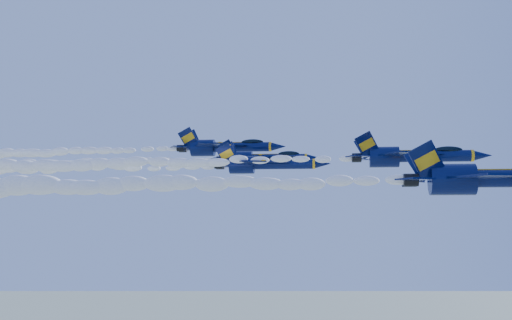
# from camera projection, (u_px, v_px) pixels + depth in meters

# --- Properties ---
(jet_lead) EXTENTS (19.68, 16.15, 7.31)m
(jet_lead) POSITION_uv_depth(u_px,v_px,m) (495.00, 178.00, 54.15)
(jet_lead) COLOR #09113C
(smoke_trail_jet_lead) EXTENTS (57.94, 2.67, 2.40)m
(smoke_trail_jet_lead) POSITION_uv_depth(u_px,v_px,m) (119.00, 185.00, 59.34)
(smoke_trail_jet_lead) COLOR white
(jet_second) EXTENTS (16.34, 13.40, 6.07)m
(jet_second) POSITION_uv_depth(u_px,v_px,m) (412.00, 156.00, 68.34)
(jet_second) COLOR #09113C
(smoke_trail_jet_second) EXTENTS (57.94, 2.21, 1.99)m
(smoke_trail_jet_second) POSITION_uv_depth(u_px,v_px,m) (125.00, 163.00, 73.34)
(smoke_trail_jet_second) COLOR white
(jet_third) EXTENTS (15.36, 12.60, 5.71)m
(jet_third) POSITION_uv_depth(u_px,v_px,m) (265.00, 164.00, 75.64)
(jet_third) COLOR #09113C
(smoke_trail_jet_third) EXTENTS (57.94, 2.08, 1.87)m
(smoke_trail_jet_third) POSITION_uv_depth(u_px,v_px,m) (16.00, 170.00, 80.58)
(smoke_trail_jet_third) COLOR white
(jet_fourth) EXTENTS (16.23, 13.31, 6.03)m
(jet_fourth) POSITION_uv_depth(u_px,v_px,m) (262.00, 158.00, 88.65)
(jet_fourth) COLOR #09113C
(smoke_trail_jet_fourth) EXTENTS (57.94, 2.20, 1.98)m
(smoke_trail_jet_fourth) POSITION_uv_depth(u_px,v_px,m) (46.00, 164.00, 93.65)
(smoke_trail_jet_fourth) COLOR white
(jet_fifth) EXTENTS (18.82, 15.44, 6.99)m
(jet_fifth) POSITION_uv_depth(u_px,v_px,m) (224.00, 147.00, 98.00)
(jet_fifth) COLOR #09113C
(smoke_trail_jet_fifth) EXTENTS (57.94, 2.55, 2.29)m
(smoke_trail_jet_fifth) POSITION_uv_depth(u_px,v_px,m) (24.00, 153.00, 103.15)
(smoke_trail_jet_fifth) COLOR white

